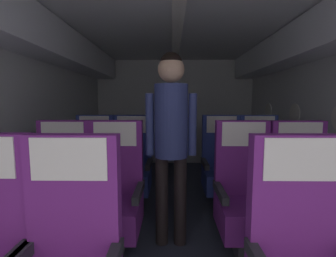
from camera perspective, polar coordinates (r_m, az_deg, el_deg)
name	(u,v)px	position (r m, az deg, el deg)	size (l,w,h in m)	color
ground	(178,227)	(2.62, 2.28, -22.22)	(3.37, 5.56, 0.02)	#2D3342
fuselage_shell	(178,73)	(2.56, 2.32, 12.90)	(3.25, 5.21, 2.13)	silver
seat_b_left_window	(61,198)	(2.24, -24.04, -14.70)	(0.47, 0.48, 1.09)	#38383D
seat_b_left_aisle	(114,198)	(2.09, -12.67, -15.78)	(0.47, 0.48, 1.09)	#38383D
seat_b_right_aisle	(302,200)	(2.29, 29.15, -14.49)	(0.47, 0.48, 1.09)	#38383D
seat_b_right_window	(245,199)	(2.13, 17.67, -15.52)	(0.47, 0.48, 1.09)	#38383D
seat_c_left_window	(93,168)	(3.03, -17.24, -9.00)	(0.47, 0.48, 1.09)	#38383D
seat_c_left_aisle	(132,169)	(2.90, -8.61, -9.43)	(0.47, 0.48, 1.09)	#38383D
seat_c_right_aisle	(260,169)	(3.07, 21.01, -8.93)	(0.47, 0.48, 1.09)	#38383D
seat_c_right_window	(222,169)	(2.95, 12.66, -9.27)	(0.47, 0.48, 1.09)	#38383D
flight_attendant	(171,128)	(2.03, 0.73, 0.02)	(0.43, 0.28, 1.65)	black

